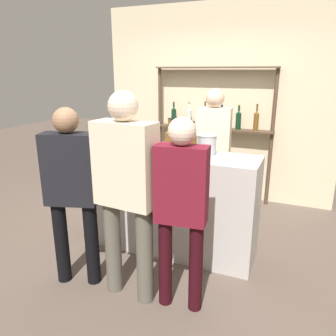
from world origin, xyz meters
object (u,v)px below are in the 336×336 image
Objects in this scene: counter_bottle_3 at (193,144)px; ice_bucket at (207,145)px; counter_bottle_2 at (117,133)px; customer_right at (181,202)px; wine_glass at (189,144)px; server_behind_counter at (213,145)px; customer_left at (72,186)px; cork_jar at (106,139)px; counter_bottle_4 at (186,143)px; counter_bottle_0 at (170,140)px; counter_bottle_1 at (128,135)px; customer_center at (126,185)px.

counter_bottle_3 is 0.21m from ice_bucket.
customer_right is (1.13, -0.97, -0.28)m from counter_bottle_2.
server_behind_counter is (0.04, 0.81, -0.18)m from wine_glass.
ice_bucket is at bearing 66.55° from counter_bottle_3.
customer_left is at bearing 86.85° from customer_right.
counter_bottle_4 is at bearing -6.23° from cork_jar.
counter_bottle_2 is at bearing 167.29° from counter_bottle_4.
counter_bottle_4 is (0.90, -0.20, 0.00)m from counter_bottle_2.
counter_bottle_4 reaches higher than wine_glass.
counter_bottle_3 reaches higher than counter_bottle_4.
ice_bucket is at bearing 9.30° from counter_bottle_0.
counter_bottle_3 is 1.04× the size of counter_bottle_4.
counter_bottle_0 is 0.99m from customer_right.
counter_bottle_1 is 1.61× the size of ice_bucket.
wine_glass is 0.69× the size of ice_bucket.
counter_bottle_3 is 1.78× the size of ice_bucket.
ice_bucket is 0.13× the size of customer_right.
counter_bottle_0 reaches higher than counter_bottle_4.
counter_bottle_3 is 0.10m from counter_bottle_4.
counter_bottle_4 is (0.74, -0.17, 0.01)m from counter_bottle_1.
counter_bottle_3 is 0.22× the size of customer_right.
ice_bucket is (0.18, 0.04, -0.00)m from wine_glass.
ice_bucket is 0.12× the size of server_behind_counter.
counter_bottle_0 is 0.21× the size of server_behind_counter.
customer_left is at bearing -90.33° from counter_bottle_1.
wine_glass is at bearing -0.74° from cork_jar.
counter_bottle_2 is 1.06m from customer_left.
customer_right reaches higher than counter_bottle_1.
customer_left is 0.92× the size of customer_center.
customer_right is at bearing -77.68° from counter_bottle_3.
counter_bottle_4 is 0.21× the size of customer_left.
customer_left reaches higher than counter_bottle_1.
counter_bottle_1 reaches higher than wine_glass.
customer_right reaches higher than wine_glass.
ice_bucket is (0.37, 0.06, -0.03)m from counter_bottle_0.
counter_bottle_3 is 0.22× the size of customer_left.
customer_right is at bearing 2.61° from server_behind_counter.
ice_bucket is 1.34m from customer_left.
customer_left is (0.24, -0.92, -0.22)m from cork_jar.
counter_bottle_3 is at bearing -113.45° from ice_bucket.
server_behind_counter is at bearing 100.22° from ice_bucket.
server_behind_counter is (0.76, 0.74, -0.20)m from counter_bottle_1.
cork_jar reaches higher than wine_glass.
cork_jar is at bearing 173.77° from counter_bottle_4.
counter_bottle_3 is 2.40× the size of cork_jar.
server_behind_counter reaches higher than ice_bucket.
customer_left is at bearing -133.70° from ice_bucket.
wine_glass is (0.73, -0.07, -0.02)m from counter_bottle_1.
customer_left is at bearing -128.83° from wine_glass.
customer_right is (1.22, -0.87, -0.22)m from cork_jar.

